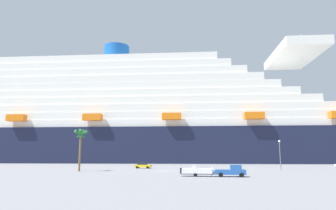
{
  "coord_description": "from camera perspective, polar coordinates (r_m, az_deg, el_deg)",
  "views": [
    {
      "loc": [
        9.25,
        -75.03,
        4.31
      ],
      "look_at": [
        -3.27,
        33.72,
        22.18
      ],
      "focal_mm": 31.69,
      "sensor_mm": 36.0,
      "label": 1
    }
  ],
  "objects": [
    {
      "name": "ground_plane",
      "position": [
        105.53,
        1.57,
        -11.61
      ],
      "size": [
        600.0,
        600.0,
        0.0
      ],
      "primitive_type": "plane",
      "color": "gray"
    },
    {
      "name": "cruise_ship",
      "position": [
        143.32,
        -0.16,
        -3.29
      ],
      "size": [
        235.4,
        44.92,
        68.94
      ],
      "color": "#191E38",
      "rests_on": "ground_plane"
    },
    {
      "name": "pickup_truck",
      "position": [
        57.8,
        12.16,
        -12.31
      ],
      "size": [
        5.68,
        2.46,
        2.2
      ],
      "color": "#2659A5",
      "rests_on": "ground_plane"
    },
    {
      "name": "small_boat_on_trailer",
      "position": [
        57.79,
        6.28,
        -12.54
      ],
      "size": [
        7.99,
        2.11,
        2.15
      ],
      "color": "#595960",
      "rests_on": "ground_plane"
    },
    {
      "name": "palm_tree",
      "position": [
        76.8,
        -16.46,
        -5.95
      ],
      "size": [
        3.41,
        3.36,
        10.23
      ],
      "color": "brown",
      "rests_on": "ground_plane"
    },
    {
      "name": "street_lamp",
      "position": [
        83.41,
        20.71,
        -8.18
      ],
      "size": [
        0.56,
        0.56,
        7.71
      ],
      "color": "slate",
      "rests_on": "ground_plane"
    },
    {
      "name": "parked_car_yellow_taxi",
      "position": [
        88.0,
        -4.86,
        -11.51
      ],
      "size": [
        4.87,
        2.29,
        1.58
      ],
      "color": "yellow",
      "rests_on": "ground_plane"
    }
  ]
}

